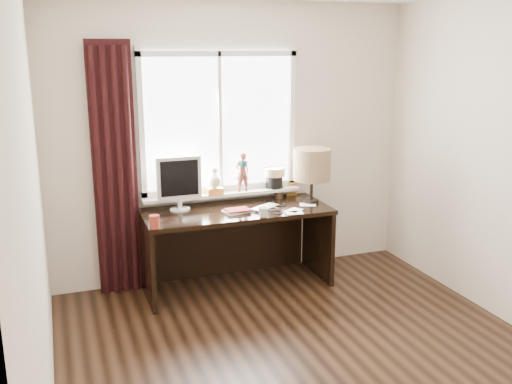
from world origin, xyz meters
name	(u,v)px	position (x,y,z in m)	size (l,w,h in m)	color
floor	(325,375)	(0.00, 0.00, 0.00)	(3.50, 4.00, 0.00)	#362114
wall_back	(234,143)	(0.00, 2.00, 1.30)	(3.50, 2.60, 0.00)	beige
wall_left	(34,219)	(-1.75, 0.00, 1.30)	(4.00, 2.60, 0.00)	beige
laptop	(265,208)	(0.15, 1.56, 0.76)	(0.29, 0.19, 0.02)	silver
mug	(263,212)	(0.05, 1.33, 0.80)	(0.09, 0.09, 0.09)	white
red_cup	(154,222)	(-0.90, 1.33, 0.80)	(0.08, 0.08, 0.11)	maroon
window	(223,143)	(-0.13, 1.95, 1.31)	(1.52, 0.20, 1.40)	white
curtain	(115,172)	(-1.13, 1.91, 1.12)	(0.38, 0.09, 2.25)	black
desk	(234,232)	(-0.10, 1.73, 0.51)	(1.70, 0.70, 0.75)	black
monitor	(179,180)	(-0.59, 1.79, 1.03)	(0.40, 0.18, 0.49)	beige
notebook_stack	(237,211)	(-0.13, 1.54, 0.77)	(0.25, 0.21, 0.03)	beige
brush_holder	(279,192)	(0.41, 1.88, 0.81)	(0.09, 0.09, 0.25)	black
icon_frame	(292,189)	(0.58, 1.93, 0.81)	(0.10, 0.04, 0.13)	gold
table_lamp	(312,165)	(0.64, 1.62, 1.11)	(0.35, 0.35, 0.52)	black
loose_papers	(299,209)	(0.43, 1.44, 0.75)	(0.40, 0.34, 0.00)	white
desk_cables	(276,207)	(0.25, 1.56, 0.75)	(0.29, 0.49, 0.01)	black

